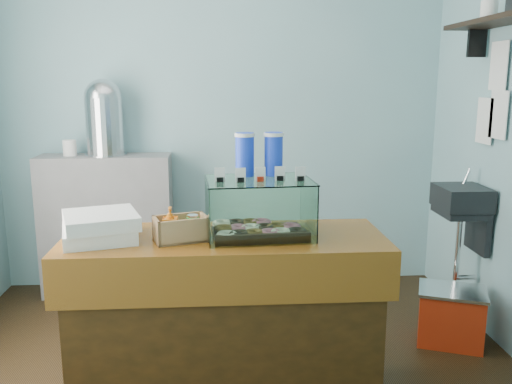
{
  "coord_description": "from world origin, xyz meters",
  "views": [
    {
      "loc": [
        -0.02,
        -2.85,
        1.66
      ],
      "look_at": [
        0.16,
        -0.15,
        1.1
      ],
      "focal_mm": 38.0,
      "sensor_mm": 36.0,
      "label": 1
    }
  ],
  "objects": [
    {
      "name": "ground",
      "position": [
        0.0,
        0.0,
        0.0
      ],
      "size": [
        3.5,
        3.5,
        0.0
      ],
      "primitive_type": "plane",
      "color": "black",
      "rests_on": "ground"
    },
    {
      "name": "room_shell",
      "position": [
        0.03,
        0.01,
        1.71
      ],
      "size": [
        3.54,
        3.04,
        2.82
      ],
      "color": "#7DACB7",
      "rests_on": "ground"
    },
    {
      "name": "counter",
      "position": [
        0.0,
        -0.25,
        0.46
      ],
      "size": [
        1.6,
        0.6,
        0.9
      ],
      "color": "#48280D",
      "rests_on": "ground"
    },
    {
      "name": "back_shelf",
      "position": [
        -0.9,
        1.32,
        0.55
      ],
      "size": [
        1.0,
        0.32,
        1.1
      ],
      "primitive_type": "cube",
      "color": "gray",
      "rests_on": "ground"
    },
    {
      "name": "display_case",
      "position": [
        0.17,
        -0.22,
        1.06
      ],
      "size": [
        0.55,
        0.42,
        0.5
      ],
      "rotation": [
        0.0,
        0.0,
        0.07
      ],
      "color": "black",
      "rests_on": "counter"
    },
    {
      "name": "condiment_crate",
      "position": [
        -0.22,
        -0.31,
        0.96
      ],
      "size": [
        0.28,
        0.22,
        0.17
      ],
      "rotation": [
        0.0,
        0.0,
        0.3
      ],
      "color": "tan",
      "rests_on": "counter"
    },
    {
      "name": "pastry_boxes",
      "position": [
        -0.6,
        -0.27,
        0.97
      ],
      "size": [
        0.43,
        0.42,
        0.13
      ],
      "rotation": [
        0.0,
        0.0,
        0.27
      ],
      "color": "white",
      "rests_on": "counter"
    },
    {
      "name": "coffee_urn",
      "position": [
        -0.88,
        1.33,
        1.4
      ],
      "size": [
        0.31,
        0.31,
        0.57
      ],
      "color": "silver",
      "rests_on": "back_shelf"
    },
    {
      "name": "red_cooler",
      "position": [
        1.45,
        0.29,
        0.18
      ],
      "size": [
        0.5,
        0.44,
        0.36
      ],
      "rotation": [
        0.0,
        0.0,
        -0.37
      ],
      "color": "red",
      "rests_on": "ground"
    }
  ]
}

